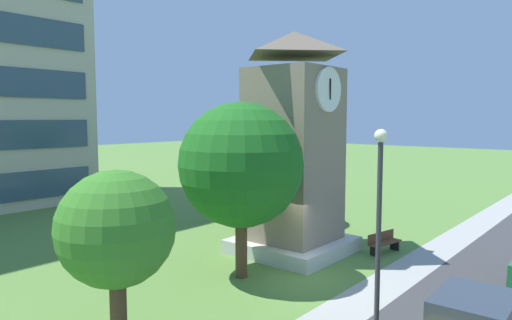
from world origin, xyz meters
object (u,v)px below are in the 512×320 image
park_bench (384,242)px  street_lamp (379,206)px  clock_tower (293,156)px  tree_near_tower (262,144)px  tree_streetside (241,165)px  tree_by_building (116,230)px

park_bench → street_lamp: 8.22m
clock_tower → tree_near_tower: bearing=52.7°
tree_near_tower → tree_streetside: (-7.26, -4.89, -0.25)m
clock_tower → tree_streetside: bearing=-174.1°
tree_near_tower → park_bench: bearing=-97.6°
park_bench → tree_by_building: size_ratio=0.41×
clock_tower → tree_streetside: 3.86m
street_lamp → tree_near_tower: size_ratio=0.82×
street_lamp → tree_by_building: bearing=138.0°
street_lamp → tree_by_building: street_lamp is taller
street_lamp → tree_near_tower: (8.06, 10.59, 0.93)m
tree_streetside → tree_near_tower: bearing=33.9°
clock_tower → tree_by_building: size_ratio=2.07×
tree_streetside → clock_tower: bearing=5.9°
tree_near_tower → tree_streetside: bearing=-146.1°
clock_tower → park_bench: (2.41, -3.12, -3.73)m
tree_by_building → tree_streetside: (5.93, 1.08, 1.09)m
clock_tower → tree_by_building: bearing=-171.4°
clock_tower → tree_by_building: 9.94m
street_lamp → tree_by_building: size_ratio=1.21×
park_bench → tree_by_building: tree_by_building is taller
park_bench → clock_tower: bearing=127.7°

